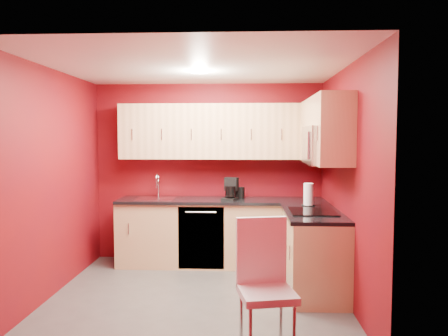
# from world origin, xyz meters

# --- Properties ---
(floor) EXTENTS (3.20, 3.20, 0.00)m
(floor) POSITION_xyz_m (0.00, 0.00, 0.00)
(floor) COLOR #4B4846
(floor) RESTS_ON ground
(ceiling) EXTENTS (3.20, 3.20, 0.00)m
(ceiling) POSITION_xyz_m (0.00, 0.00, 2.50)
(ceiling) COLOR white
(ceiling) RESTS_ON wall_back
(wall_back) EXTENTS (3.20, 0.00, 3.20)m
(wall_back) POSITION_xyz_m (0.00, 1.50, 1.25)
(wall_back) COLOR maroon
(wall_back) RESTS_ON floor
(wall_front) EXTENTS (3.20, 0.00, 3.20)m
(wall_front) POSITION_xyz_m (0.00, -1.50, 1.25)
(wall_front) COLOR maroon
(wall_front) RESTS_ON floor
(wall_left) EXTENTS (0.00, 3.00, 3.00)m
(wall_left) POSITION_xyz_m (-1.60, 0.00, 1.25)
(wall_left) COLOR maroon
(wall_left) RESTS_ON floor
(wall_right) EXTENTS (0.00, 3.00, 3.00)m
(wall_right) POSITION_xyz_m (1.60, 0.00, 1.25)
(wall_right) COLOR maroon
(wall_right) RESTS_ON floor
(base_cabinets_back) EXTENTS (2.80, 0.60, 0.87)m
(base_cabinets_back) POSITION_xyz_m (0.20, 1.20, 0.43)
(base_cabinets_back) COLOR tan
(base_cabinets_back) RESTS_ON floor
(base_cabinets_right) EXTENTS (0.60, 1.30, 0.87)m
(base_cabinets_right) POSITION_xyz_m (1.30, 0.25, 0.43)
(base_cabinets_right) COLOR tan
(base_cabinets_right) RESTS_ON floor
(countertop_back) EXTENTS (2.80, 0.63, 0.04)m
(countertop_back) POSITION_xyz_m (0.20, 1.19, 0.89)
(countertop_back) COLOR black
(countertop_back) RESTS_ON base_cabinets_back
(countertop_right) EXTENTS (0.63, 1.27, 0.04)m
(countertop_right) POSITION_xyz_m (1.29, 0.23, 0.89)
(countertop_right) COLOR black
(countertop_right) RESTS_ON base_cabinets_right
(upper_cabinets_back) EXTENTS (2.80, 0.35, 0.75)m
(upper_cabinets_back) POSITION_xyz_m (0.20, 1.32, 1.83)
(upper_cabinets_back) COLOR #DFB27E
(upper_cabinets_back) RESTS_ON wall_back
(upper_cabinets_right) EXTENTS (0.35, 1.55, 0.75)m
(upper_cabinets_right) POSITION_xyz_m (1.42, 0.44, 1.89)
(upper_cabinets_right) COLOR #DFB27E
(upper_cabinets_right) RESTS_ON wall_right
(microwave) EXTENTS (0.42, 0.76, 0.42)m
(microwave) POSITION_xyz_m (1.39, 0.20, 1.66)
(microwave) COLOR silver
(microwave) RESTS_ON upper_cabinets_right
(cooktop) EXTENTS (0.50, 0.55, 0.01)m
(cooktop) POSITION_xyz_m (1.28, 0.20, 0.92)
(cooktop) COLOR black
(cooktop) RESTS_ON countertop_right
(sink) EXTENTS (0.52, 0.42, 0.35)m
(sink) POSITION_xyz_m (-0.70, 1.20, 0.94)
(sink) COLOR silver
(sink) RESTS_ON countertop_back
(dishwasher_front) EXTENTS (0.60, 0.02, 0.82)m
(dishwasher_front) POSITION_xyz_m (-0.05, 0.91, 0.43)
(dishwasher_front) COLOR black
(dishwasher_front) RESTS_ON base_cabinets_back
(downlight) EXTENTS (0.20, 0.20, 0.01)m
(downlight) POSITION_xyz_m (0.00, 0.30, 2.48)
(downlight) COLOR white
(downlight) RESTS_ON ceiling
(coffee_maker) EXTENTS (0.24, 0.28, 0.30)m
(coffee_maker) POSITION_xyz_m (0.32, 1.11, 1.06)
(coffee_maker) COLOR black
(coffee_maker) RESTS_ON countertop_back
(napkin_holder) EXTENTS (0.16, 0.16, 0.15)m
(napkin_holder) POSITION_xyz_m (0.43, 1.32, 0.98)
(napkin_holder) COLOR black
(napkin_holder) RESTS_ON countertop_back
(paper_towel) EXTENTS (0.20, 0.20, 0.28)m
(paper_towel) POSITION_xyz_m (1.30, 0.66, 1.05)
(paper_towel) COLOR white
(paper_towel) RESTS_ON countertop_right
(dining_chair) EXTENTS (0.51, 0.53, 1.07)m
(dining_chair) POSITION_xyz_m (0.70, -1.19, 0.54)
(dining_chair) COLOR silver
(dining_chair) RESTS_ON floor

